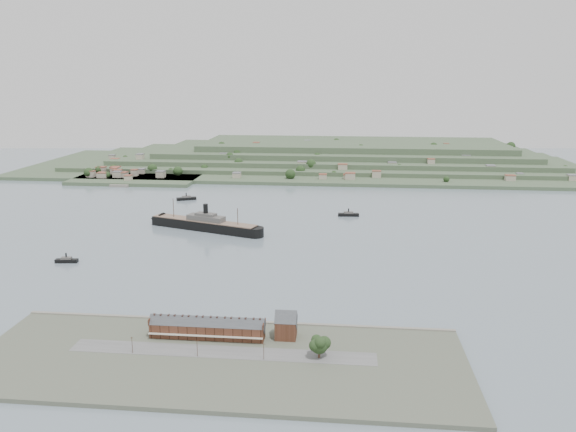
# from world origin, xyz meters

# --- Properties ---
(ground) EXTENTS (1400.00, 1400.00, 0.00)m
(ground) POSITION_xyz_m (0.00, 0.00, 0.00)
(ground) COLOR slate
(ground) RESTS_ON ground
(near_shore) EXTENTS (220.00, 80.00, 2.60)m
(near_shore) POSITION_xyz_m (0.00, -186.75, 1.01)
(near_shore) COLOR #4C5142
(near_shore) RESTS_ON ground
(terrace_row) EXTENTS (55.60, 9.80, 11.07)m
(terrace_row) POSITION_xyz_m (-10.00, -168.02, 6.84)
(terrace_row) COLOR #482719
(terrace_row) RESTS_ON ground
(gabled_building) EXTENTS (10.40, 10.18, 14.09)m
(gabled_building) POSITION_xyz_m (27.50, -164.00, 8.19)
(gabled_building) COLOR #482719
(gabled_building) RESTS_ON ground
(far_peninsula) EXTENTS (760.00, 309.00, 30.00)m
(far_peninsula) POSITION_xyz_m (27.91, 393.10, 11.88)
(far_peninsula) COLOR #344A31
(far_peninsula) RESTS_ON ground
(steamship) EXTENTS (106.72, 47.43, 26.55)m
(steamship) POSITION_xyz_m (-63.82, 31.03, 4.90)
(steamship) COLOR black
(steamship) RESTS_ON ground
(tugboat) EXTENTS (15.47, 5.57, 6.81)m
(tugboat) POSITION_xyz_m (-134.40, -62.31, 1.66)
(tugboat) COLOR black
(tugboat) RESTS_ON ground
(ferry_west) EXTENTS (20.56, 13.06, 7.50)m
(ferry_west) POSITION_xyz_m (-108.26, 142.61, 1.81)
(ferry_west) COLOR black
(ferry_west) RESTS_ON ground
(ferry_east) EXTENTS (19.15, 6.31, 7.08)m
(ferry_east) POSITION_xyz_m (58.28, 90.02, 1.71)
(ferry_east) COLOR black
(ferry_east) RESTS_ON ground
(fig_tree) EXTENTS (9.70, 8.40, 10.83)m
(fig_tree) POSITION_xyz_m (44.51, -183.07, 8.61)
(fig_tree) COLOR #3F2A1D
(fig_tree) RESTS_ON ground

